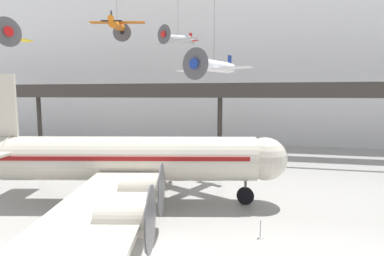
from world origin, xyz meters
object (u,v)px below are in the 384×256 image
object	(u,v)px
suspended_plane_silver_racer	(178,39)
stanchion_barrier	(260,232)
suspended_plane_white_twin	(214,66)
suspended_plane_orange_highwing	(117,25)
airliner_silver_main	(124,159)

from	to	relation	value
suspended_plane_silver_racer	stanchion_barrier	xyz separation A→B (m)	(10.38, -20.84, -15.11)
suspended_plane_white_twin	suspended_plane_orange_highwing	size ratio (longest dim) A/B	1.66
suspended_plane_orange_highwing	stanchion_barrier	size ratio (longest dim) A/B	7.19
airliner_silver_main	suspended_plane_silver_racer	distance (m)	21.02
suspended_plane_white_twin	suspended_plane_silver_racer	distance (m)	13.24
suspended_plane_orange_highwing	airliner_silver_main	bearing A→B (deg)	-165.19
stanchion_barrier	airliner_silver_main	bearing A→B (deg)	160.73
stanchion_barrier	suspended_plane_silver_racer	bearing A→B (deg)	116.49
airliner_silver_main	suspended_plane_orange_highwing	world-z (taller)	suspended_plane_orange_highwing
suspended_plane_silver_racer	stanchion_barrier	bearing A→B (deg)	56.90
airliner_silver_main	stanchion_barrier	distance (m)	11.18
airliner_silver_main	suspended_plane_silver_racer	size ratio (longest dim) A/B	3.53
suspended_plane_white_twin	suspended_plane_silver_racer	size ratio (longest dim) A/B	1.58
suspended_plane_white_twin	stanchion_barrier	bearing A→B (deg)	48.73
airliner_silver_main	suspended_plane_white_twin	xyz separation A→B (m)	(5.90, 6.49, 7.42)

